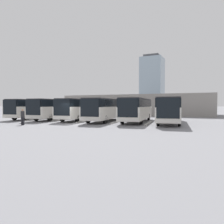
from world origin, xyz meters
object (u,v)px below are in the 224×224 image
object	(u,v)px
bus_1	(137,109)
bus_3	(81,108)
bus_4	(57,108)
pedestrian	(23,116)
bus_2	(106,109)
bus_5	(36,108)
bus_0	(170,109)

from	to	relation	value
bus_1	bus_3	bearing A→B (deg)	-7.54
bus_4	pedestrian	xyz separation A→B (m)	(-2.54, 9.08, -0.78)
bus_1	bus_4	bearing A→B (deg)	-6.24
bus_2	bus_4	world-z (taller)	same
bus_1	bus_2	world-z (taller)	same
bus_1	bus_2	distance (m)	4.39
pedestrian	bus_4	bearing A→B (deg)	102.41
bus_5	pedestrian	distance (m)	11.45
bus_2	bus_4	size ratio (longest dim) A/B	1.00
bus_3	bus_1	bearing A→B (deg)	172.46
bus_0	bus_2	world-z (taller)	same
bus_4	bus_5	distance (m)	4.34
bus_1	bus_5	xyz separation A→B (m)	(17.35, 0.44, 0.00)
bus_1	bus_2	size ratio (longest dim) A/B	1.00
bus_3	bus_5	size ratio (longest dim) A/B	1.00
bus_2	bus_5	distance (m)	13.02
bus_3	bus_4	xyz separation A→B (m)	(4.34, 0.36, 0.00)
bus_2	bus_3	size ratio (longest dim) A/B	1.00
bus_4	bus_2	bearing A→B (deg)	170.44
bus_3	pedestrian	world-z (taller)	bus_3
bus_0	pedestrian	world-z (taller)	bus_0
bus_2	pedestrian	distance (m)	10.84
bus_5	bus_4	bearing A→B (deg)	171.13
bus_5	bus_3	bearing A→B (deg)	173.74
bus_0	bus_3	world-z (taller)	same
bus_1	bus_3	world-z (taller)	same
bus_2	bus_5	bearing A→B (deg)	-9.33
bus_1	pedestrian	distance (m)	14.20
bus_0	bus_2	xyz separation A→B (m)	(8.68, 0.37, 0.00)
bus_2	bus_4	xyz separation A→B (m)	(8.68, -0.18, 0.00)
bus_4	bus_3	bearing A→B (deg)	176.35
bus_2	pedestrian	xyz separation A→B (m)	(6.14, 8.90, -0.78)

